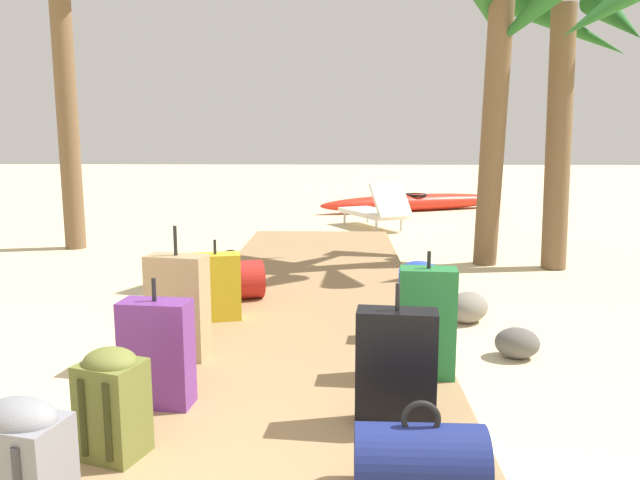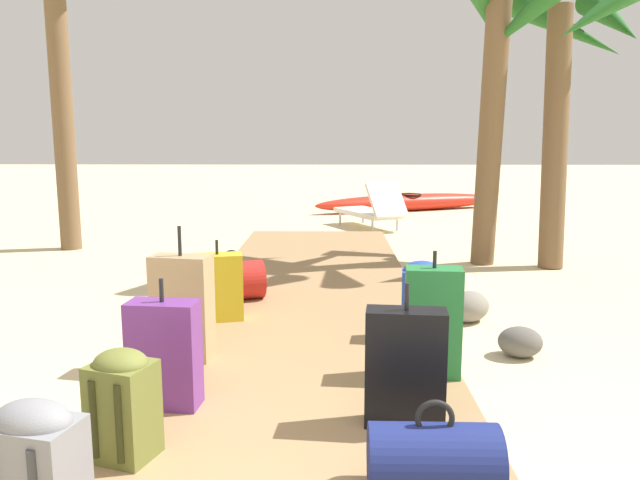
% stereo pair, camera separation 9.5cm
% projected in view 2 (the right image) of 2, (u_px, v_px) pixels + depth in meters
% --- Properties ---
extents(ground_plane, '(60.00, 60.00, 0.00)m').
position_uv_depth(ground_plane, '(306.00, 332.00, 4.95)').
color(ground_plane, beige).
extents(boardwalk, '(2.03, 8.07, 0.08)m').
position_uv_depth(boardwalk, '(309.00, 301.00, 5.74)').
color(boardwalk, '#9E7A51').
rests_on(boardwalk, ground).
extents(suitcase_black, '(0.42, 0.21, 0.75)m').
position_uv_depth(suitcase_black, '(405.00, 368.00, 3.14)').
color(suitcase_black, black).
rests_on(suitcase_black, boardwalk).
extents(suitcase_green, '(0.36, 0.22, 0.79)m').
position_uv_depth(suitcase_green, '(433.00, 322.00, 3.80)').
color(suitcase_green, '#237538').
rests_on(suitcase_green, boardwalk).
extents(duffel_bag_red, '(0.66, 0.52, 0.46)m').
position_uv_depth(duffel_bag_red, '(232.00, 281.00, 5.61)').
color(duffel_bag_red, red).
rests_on(duffel_bag_red, boardwalk).
extents(suitcase_tan, '(0.42, 0.26, 0.90)m').
position_uv_depth(suitcase_tan, '(182.00, 307.00, 4.10)').
color(suitcase_tan, tan).
rests_on(suitcase_tan, boardwalk).
extents(duffel_bag_navy, '(0.55, 0.31, 0.42)m').
position_uv_depth(duffel_bag_navy, '(433.00, 459.00, 2.55)').
color(duffel_bag_navy, navy).
rests_on(duffel_bag_navy, boardwalk).
extents(suitcase_yellow, '(0.43, 0.29, 0.66)m').
position_uv_depth(suitcase_yellow, '(218.00, 287.00, 4.98)').
color(suitcase_yellow, gold).
rests_on(suitcase_yellow, boardwalk).
extents(suitcase_purple, '(0.40, 0.23, 0.72)m').
position_uv_depth(suitcase_purple, '(164.00, 354.00, 3.37)').
color(suitcase_purple, '#6B2D84').
rests_on(suitcase_purple, boardwalk).
extents(backpack_olive, '(0.33, 0.31, 0.52)m').
position_uv_depth(backpack_olive, '(122.00, 401.00, 2.82)').
color(backpack_olive, olive).
rests_on(backpack_olive, boardwalk).
extents(backpack_grey, '(0.38, 0.31, 0.50)m').
position_uv_depth(backpack_grey, '(35.00, 460.00, 2.33)').
color(backpack_grey, slate).
rests_on(backpack_grey, boardwalk).
extents(backpack_blue, '(0.31, 0.24, 0.58)m').
position_uv_depth(backpack_blue, '(422.00, 298.00, 4.53)').
color(backpack_blue, '#2847B7').
rests_on(backpack_blue, boardwalk).
extents(palm_tree_near_right, '(2.26, 2.19, 3.42)m').
position_uv_depth(palm_tree_near_right, '(556.00, 45.00, 7.09)').
color(palm_tree_near_right, brown).
rests_on(palm_tree_near_right, ground).
extents(lounge_chair, '(1.22, 1.61, 0.82)m').
position_uv_depth(lounge_chair, '(372.00, 210.00, 10.45)').
color(lounge_chair, white).
rests_on(lounge_chair, ground).
extents(kayak, '(4.19, 2.08, 0.36)m').
position_uv_depth(kayak, '(410.00, 202.00, 13.06)').
color(kayak, red).
rests_on(kayak, ground).
extents(rock_left_far, '(0.46, 0.44, 0.19)m').
position_uv_depth(rock_left_far, '(183.00, 270.00, 6.82)').
color(rock_left_far, gray).
rests_on(rock_left_far, ground).
extents(rock_right_mid, '(0.48, 0.46, 0.26)m').
position_uv_depth(rock_right_mid, '(469.00, 307.00, 5.21)').
color(rock_right_mid, gray).
rests_on(rock_right_mid, ground).
extents(rock_right_far, '(0.34, 0.29, 0.22)m').
position_uv_depth(rock_right_far, '(520.00, 342.00, 4.38)').
color(rock_right_far, '#5B5651').
rests_on(rock_right_far, ground).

